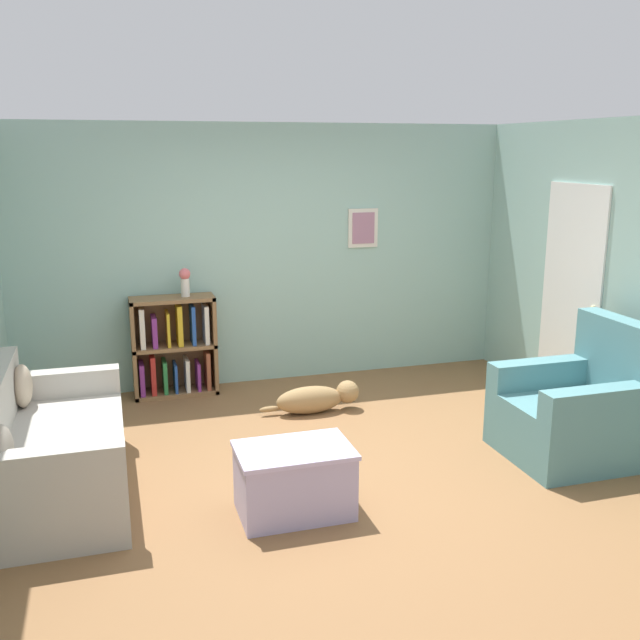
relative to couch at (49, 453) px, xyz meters
The scene contains 9 objects.
ground_plane 2.06m from the couch, ahead, with size 14.00×14.00×0.00m, color brown.
wall_back 3.11m from the couch, 46.46° to the left, with size 5.60×0.13×2.60m.
wall_right 4.68m from the couch, ahead, with size 0.16×5.00×2.60m.
couch is the anchor object (origin of this frame).
bookshelf 2.19m from the couch, 61.80° to the left, with size 0.80×0.32×0.97m.
recliner_chair 3.94m from the couch, ahead, with size 1.00×0.90×1.07m.
coffee_table 1.71m from the couch, 24.65° to the right, with size 0.75×0.50×0.46m.
dog 2.45m from the couch, 24.65° to the left, with size 0.93×0.23×0.27m.
vase 2.38m from the couch, 58.53° to the left, with size 0.11×0.11×0.27m.
Camera 1 is at (-1.54, -4.76, 2.35)m, focal length 40.00 mm.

